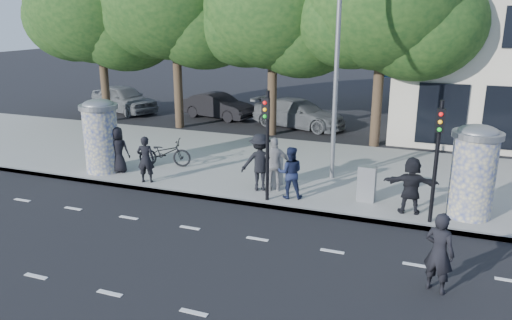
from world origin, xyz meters
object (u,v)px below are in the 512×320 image
at_px(street_lamp, 337,43).
at_px(traffic_pole_near, 267,135).
at_px(car_mid, 218,106).
at_px(traffic_pole_far, 437,150).
at_px(man_road, 439,253).
at_px(cabinet_right, 367,183).
at_px(ad_column_left, 101,134).
at_px(ped_b, 146,159).
at_px(bicycle, 165,153).
at_px(ped_e, 275,164).
at_px(ped_a, 118,150).
at_px(ped_c, 290,173).
at_px(ped_d, 260,162).
at_px(cabinet_left, 274,170).
at_px(ped_f, 411,185).
at_px(ad_column_right, 474,169).
at_px(car_right, 299,114).
at_px(car_left, 124,99).

bearing_deg(street_lamp, traffic_pole_near, -116.23).
xyz_separation_m(street_lamp, car_mid, (-8.43, 8.71, -4.10)).
xyz_separation_m(traffic_pole_far, man_road, (0.26, -3.41, -1.34)).
bearing_deg(cabinet_right, ad_column_left, -176.16).
distance_m(traffic_pole_near, car_mid, 13.61).
distance_m(traffic_pole_near, ped_b, 4.61).
xyz_separation_m(man_road, bicycle, (-9.85, 5.44, -0.22)).
relative_size(ad_column_left, ped_e, 1.49).
height_order(traffic_pole_near, ped_a, traffic_pole_near).
height_order(ped_b, car_mid, ped_b).
bearing_deg(traffic_pole_far, cabinet_right, 150.74).
bearing_deg(traffic_pole_near, street_lamp, 63.77).
relative_size(ped_c, car_mid, 0.39).
bearing_deg(ped_d, man_road, 119.21).
relative_size(ped_e, cabinet_left, 1.73).
height_order(ped_d, ped_f, ped_d).
bearing_deg(man_road, cabinet_right, -40.08).
relative_size(traffic_pole_near, street_lamp, 0.42).
bearing_deg(cabinet_left, ped_f, 3.95).
relative_size(ped_b, cabinet_right, 1.45).
height_order(ped_e, bicycle, ped_e).
xyz_separation_m(ped_b, ped_d, (3.89, 0.65, 0.13)).
bearing_deg(ped_d, ad_column_left, -22.28).
bearing_deg(cabinet_right, ped_d, -174.42).
relative_size(ad_column_right, street_lamp, 0.33).
distance_m(ped_e, man_road, 6.72).
bearing_deg(car_right, bicycle, 176.29).
distance_m(ad_column_right, cabinet_right, 3.04).
bearing_deg(traffic_pole_near, car_left, 139.37).
bearing_deg(ad_column_left, traffic_pole_near, -6.11).
bearing_deg(man_road, street_lamp, -35.65).
height_order(ad_column_right, ped_b, ad_column_right).
distance_m(ped_c, bicycle, 5.62).
height_order(ad_column_left, man_road, ad_column_left).
bearing_deg(traffic_pole_far, ped_d, 171.05).
bearing_deg(ped_b, ad_column_right, 166.82).
relative_size(ped_c, car_left, 0.35).
height_order(ad_column_left, ad_column_right, same).
distance_m(ad_column_left, street_lamp, 8.90).
height_order(ped_c, ped_d, ped_d).
xyz_separation_m(ped_b, cabinet_right, (7.31, 0.88, -0.25)).
height_order(ped_b, car_right, ped_b).
distance_m(car_left, car_right, 10.91).
bearing_deg(bicycle, ped_a, 120.07).
height_order(ped_d, cabinet_left, ped_d).
bearing_deg(ped_f, cabinet_left, -19.98).
bearing_deg(car_left, ped_d, -109.42).
distance_m(traffic_pole_far, car_left, 21.09).
distance_m(ped_d, car_left, 16.22).
distance_m(ad_column_left, ped_f, 10.82).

